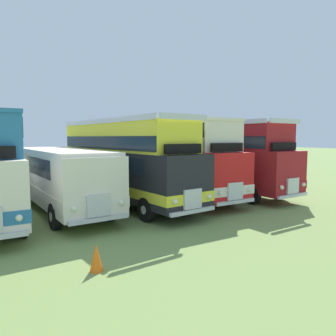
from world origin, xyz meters
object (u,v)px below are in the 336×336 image
object	(u,v)px
bus_fifth_in_row	(60,175)
bus_seventh_in_row	(169,155)
bus_eighth_in_row	(216,156)
cone_near_end	(96,258)
bus_sixth_in_row	(123,160)

from	to	relation	value
bus_fifth_in_row	bus_seventh_in_row	distance (m)	6.75
bus_fifth_in_row	bus_eighth_in_row	size ratio (longest dim) A/B	0.86
bus_fifth_in_row	cone_near_end	distance (m)	8.12
cone_near_end	bus_eighth_in_row	bearing A→B (deg)	34.40
bus_sixth_in_row	cone_near_end	xyz separation A→B (m)	(-4.61, -7.76, -1.99)
bus_eighth_in_row	cone_near_end	size ratio (longest dim) A/B	15.20
bus_fifth_in_row	bus_sixth_in_row	distance (m)	3.40
bus_fifth_in_row	bus_seventh_in_row	world-z (taller)	bus_seventh_in_row
bus_sixth_in_row	cone_near_end	distance (m)	9.24
bus_fifth_in_row	bus_eighth_in_row	distance (m)	10.05
bus_sixth_in_row	cone_near_end	world-z (taller)	bus_sixth_in_row
bus_sixth_in_row	bus_eighth_in_row	world-z (taller)	same
bus_seventh_in_row	bus_eighth_in_row	bearing A→B (deg)	-10.09
bus_fifth_in_row	bus_eighth_in_row	bearing A→B (deg)	-0.90
bus_seventh_in_row	cone_near_end	distance (m)	11.72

